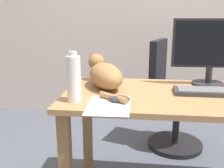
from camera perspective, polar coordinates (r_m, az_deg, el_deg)
back_wall at (r=3.02m, az=11.30°, el=17.16°), size 6.00×0.04×2.60m
desk at (r=1.59m, az=14.07°, el=-5.99°), size 1.32×0.67×0.72m
office_chair at (r=2.38m, az=12.75°, el=-3.72°), size 0.50×0.48×0.95m
monitor at (r=1.76m, az=20.61°, el=6.98°), size 0.48×0.20×0.41m
keyboard at (r=1.61m, az=21.07°, el=-1.54°), size 0.44×0.15×0.03m
cat at (r=1.63m, az=-1.65°, el=2.16°), size 0.32×0.57×0.20m
computer_mouse at (r=1.36m, az=1.65°, el=-3.22°), size 0.11×0.06×0.04m
paper_sheet at (r=1.31m, az=-0.72°, el=-4.64°), size 0.22×0.30×0.00m
water_bottle at (r=1.36m, az=-8.26°, el=1.21°), size 0.07×0.07×0.26m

